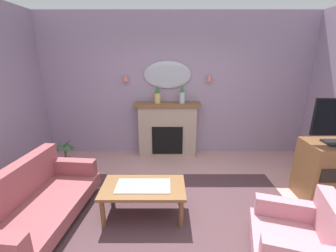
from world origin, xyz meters
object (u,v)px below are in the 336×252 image
object	(u,v)px
tv_cabinet	(330,172)
potted_plant_small_fern	(66,154)
coffee_table	(144,190)
mantel_vase_left	(158,95)
floral_couch	(34,201)
mantel_vase_centre	(182,94)
armchair_by_coffee_table	(304,236)
fireplace	(168,130)
wall_mirror	(167,75)
wall_sconce_right	(209,78)
wall_sconce_left	(126,78)

from	to	relation	value
tv_cabinet	potted_plant_small_fern	distance (m)	4.52
coffee_table	potted_plant_small_fern	world-z (taller)	potted_plant_small_fern
mantel_vase_left	floral_couch	bearing A→B (deg)	-125.88
coffee_table	tv_cabinet	xyz separation A→B (m)	(2.72, 0.37, 0.07)
mantel_vase_centre	armchair_by_coffee_table	size ratio (longest dim) A/B	0.38
fireplace	mantel_vase_centre	bearing A→B (deg)	-5.39
fireplace	mantel_vase_centre	xyz separation A→B (m)	(0.30, -0.03, 0.77)
wall_mirror	tv_cabinet	xyz separation A→B (m)	(2.40, -1.72, -1.26)
floral_couch	potted_plant_small_fern	xyz separation A→B (m)	(-0.29, 1.57, -0.07)
tv_cabinet	mantel_vase_centre	bearing A→B (deg)	143.62
wall_mirror	potted_plant_small_fern	distance (m)	2.55
fireplace	wall_sconce_right	bearing A→B (deg)	6.16
potted_plant_small_fern	coffee_table	bearing A→B (deg)	-40.36
fireplace	wall_sconce_left	bearing A→B (deg)	173.84
mantel_vase_left	potted_plant_small_fern	size ratio (longest dim) A/B	0.64
wall_sconce_left	tv_cabinet	xyz separation A→B (m)	(3.25, -1.67, -1.21)
wall_mirror	tv_cabinet	world-z (taller)	wall_mirror
coffee_table	tv_cabinet	size ratio (longest dim) A/B	1.22
mantel_vase_left	armchair_by_coffee_table	bearing A→B (deg)	-58.59
mantel_vase_centre	wall_sconce_right	size ratio (longest dim) A/B	2.73
tv_cabinet	potted_plant_small_fern	xyz separation A→B (m)	(-4.39, 1.05, -0.20)
mantel_vase_left	potted_plant_small_fern	bearing A→B (deg)	-164.31
coffee_table	floral_couch	world-z (taller)	floral_couch
mantel_vase_centre	wall_sconce_right	distance (m)	0.65
coffee_table	floral_couch	distance (m)	1.39
mantel_vase_centre	mantel_vase_left	bearing A→B (deg)	180.00
mantel_vase_centre	wall_sconce_left	world-z (taller)	wall_sconce_left
wall_mirror	wall_sconce_right	bearing A→B (deg)	-3.37
mantel_vase_centre	tv_cabinet	size ratio (longest dim) A/B	0.42
coffee_table	wall_sconce_left	bearing A→B (deg)	104.73
armchair_by_coffee_table	coffee_table	bearing A→B (deg)	157.35
mantel_vase_centre	coffee_table	world-z (taller)	mantel_vase_centre
mantel_vase_left	wall_sconce_right	xyz separation A→B (m)	(1.05, 0.12, 0.34)
coffee_table	armchair_by_coffee_table	xyz separation A→B (m)	(1.73, -0.72, -0.08)
wall_sconce_right	armchair_by_coffee_table	bearing A→B (deg)	-78.48
wall_mirror	potted_plant_small_fern	world-z (taller)	wall_mirror
mantel_vase_left	wall_mirror	distance (m)	0.47
mantel_vase_left	wall_sconce_left	xyz separation A→B (m)	(-0.65, 0.12, 0.34)
fireplace	armchair_by_coffee_table	bearing A→B (deg)	-62.11
wall_sconce_right	tv_cabinet	size ratio (longest dim) A/B	0.16
floral_couch	potted_plant_small_fern	world-z (taller)	floral_couch
wall_sconce_left	coffee_table	size ratio (longest dim) A/B	0.13
potted_plant_small_fern	floral_couch	bearing A→B (deg)	-79.64
coffee_table	potted_plant_small_fern	size ratio (longest dim) A/B	1.95
armchair_by_coffee_table	floral_couch	bearing A→B (deg)	169.59
coffee_table	wall_sconce_right	bearing A→B (deg)	60.30
wall_mirror	coffee_table	xyz separation A→B (m)	(-0.31, -2.09, -1.33)
coffee_table	wall_mirror	bearing A→B (deg)	81.47
mantel_vase_centre	wall_mirror	distance (m)	0.50
armchair_by_coffee_table	tv_cabinet	world-z (taller)	tv_cabinet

